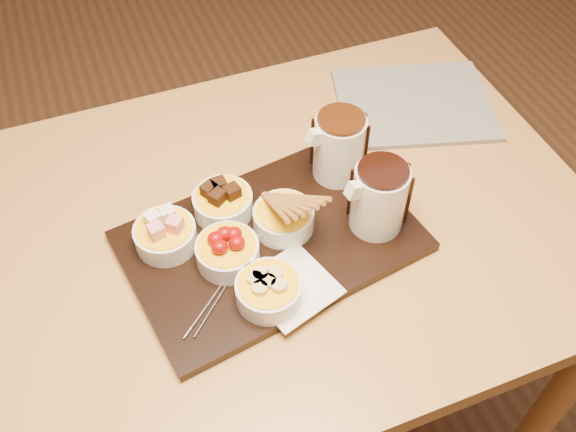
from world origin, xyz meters
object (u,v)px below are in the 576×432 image
object	(u,v)px
newspaper	(414,104)
dining_table	(247,262)
pitcher_dark_chocolate	(379,198)
bowl_strawberries	(228,253)
pitcher_milk_chocolate	(339,147)
serving_board	(271,241)

from	to	relation	value
newspaper	dining_table	bearing A→B (deg)	-140.94
dining_table	pitcher_dark_chocolate	size ratio (longest dim) A/B	9.99
bowl_strawberries	pitcher_dark_chocolate	world-z (taller)	pitcher_dark_chocolate
pitcher_milk_chocolate	serving_board	bearing A→B (deg)	-158.20
bowl_strawberries	newspaper	size ratio (longest dim) A/B	0.33
pitcher_dark_chocolate	pitcher_milk_chocolate	size ratio (longest dim) A/B	1.00
bowl_strawberries	serving_board	bearing A→B (deg)	12.83
dining_table	pitcher_dark_chocolate	xyz separation A→B (m)	(0.20, -0.08, 0.18)
pitcher_dark_chocolate	dining_table	bearing A→B (deg)	148.18
dining_table	serving_board	world-z (taller)	serving_board
dining_table	bowl_strawberries	distance (m)	0.16
serving_board	pitcher_milk_chocolate	size ratio (longest dim) A/B	3.83
bowl_strawberries	pitcher_milk_chocolate	world-z (taller)	pitcher_milk_chocolate
dining_table	serving_board	bearing A→B (deg)	-60.32
dining_table	newspaper	xyz separation A→B (m)	(0.42, 0.17, 0.10)
serving_board	pitcher_dark_chocolate	xyz separation A→B (m)	(0.17, -0.03, 0.07)
serving_board	bowl_strawberries	world-z (taller)	bowl_strawberries
bowl_strawberries	newspaper	xyz separation A→B (m)	(0.47, 0.24, -0.03)
newspaper	pitcher_milk_chocolate	bearing A→B (deg)	-134.08
dining_table	pitcher_milk_chocolate	xyz separation A→B (m)	(0.19, 0.05, 0.18)
dining_table	serving_board	distance (m)	0.12
serving_board	pitcher_dark_chocolate	size ratio (longest dim) A/B	3.83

